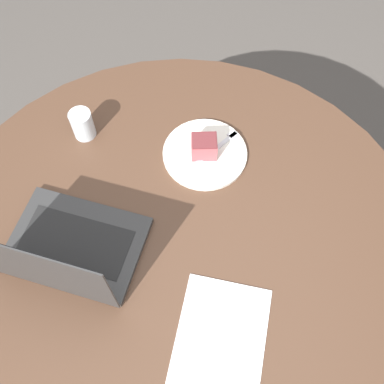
% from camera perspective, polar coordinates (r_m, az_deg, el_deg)
% --- Properties ---
extents(ground_plane, '(12.00, 12.00, 0.00)m').
position_cam_1_polar(ground_plane, '(1.87, -1.20, -15.43)').
color(ground_plane, '#4C4742').
extents(dining_table, '(1.37, 1.37, 0.71)m').
position_cam_1_polar(dining_table, '(1.29, -1.70, -8.99)').
color(dining_table, '#4C3323').
rests_on(dining_table, ground_plane).
extents(paper_document, '(0.36, 0.31, 0.00)m').
position_cam_1_polar(paper_document, '(1.12, 3.56, -18.58)').
color(paper_document, white).
rests_on(paper_document, dining_table).
extents(plate, '(0.25, 0.25, 0.01)m').
position_cam_1_polar(plate, '(1.32, 1.64, 4.90)').
color(plate, silver).
rests_on(plate, dining_table).
extents(cake_slice, '(0.07, 0.08, 0.06)m').
position_cam_1_polar(cake_slice, '(1.29, 1.54, 5.81)').
color(cake_slice, '#B74C51').
rests_on(cake_slice, plate).
extents(fork, '(0.11, 0.16, 0.00)m').
position_cam_1_polar(fork, '(1.33, 3.63, 5.98)').
color(fork, silver).
rests_on(fork, plate).
extents(water_glass, '(0.07, 0.07, 0.09)m').
position_cam_1_polar(water_glass, '(1.37, -13.74, 8.36)').
color(water_glass, silver).
rests_on(water_glass, dining_table).
extents(laptop, '(0.38, 0.42, 0.26)m').
position_cam_1_polar(laptop, '(1.18, -15.51, -7.11)').
color(laptop, '#2D2D2D').
rests_on(laptop, dining_table).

